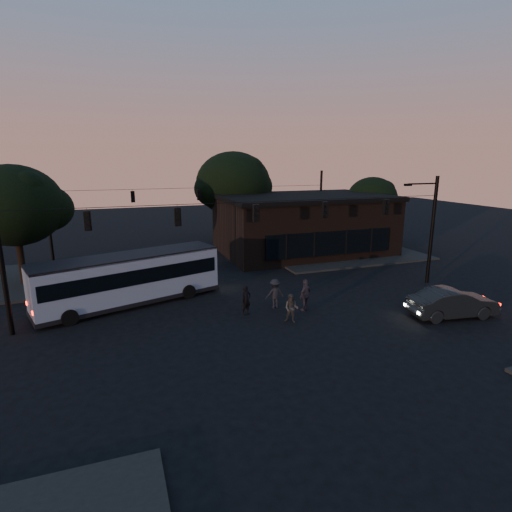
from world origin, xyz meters
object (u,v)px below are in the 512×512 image
object	(u,v)px
building	(303,224)
pedestrian_d	(275,294)
bus	(130,277)
pedestrian_b	(291,308)
pedestrian_a	(246,300)
pedestrian_c	(305,295)
car	(452,303)

from	to	relation	value
building	pedestrian_d	distance (m)	15.43
bus	pedestrian_b	world-z (taller)	bus
building	bus	size ratio (longest dim) A/B	1.38
bus	pedestrian_a	bearing A→B (deg)	-51.79
pedestrian_a	pedestrian_c	bearing A→B (deg)	-28.10
building	bus	xyz separation A→B (m)	(-16.13, -9.42, -0.99)
building	bus	world-z (taller)	building
pedestrian_a	pedestrian_c	distance (m)	3.50
car	pedestrian_b	distance (m)	9.05
pedestrian_b	pedestrian_c	world-z (taller)	pedestrian_c
pedestrian_a	pedestrian_d	world-z (taller)	pedestrian_d
pedestrian_c	pedestrian_d	distance (m)	1.80
bus	pedestrian_d	world-z (taller)	bus
pedestrian_a	pedestrian_b	distance (m)	2.67
pedestrian_c	pedestrian_d	xyz separation A→B (m)	(-1.50, 0.99, -0.05)
bus	pedestrian_d	size ratio (longest dim) A/B	6.31
bus	building	bearing A→B (deg)	12.48
car	pedestrian_a	size ratio (longest dim) A/B	2.81
pedestrian_a	pedestrian_b	size ratio (longest dim) A/B	1.10
building	pedestrian_c	world-z (taller)	building
bus	pedestrian_d	bearing A→B (deg)	-41.80
pedestrian_b	pedestrian_d	distance (m)	2.33
pedestrian_d	building	bearing A→B (deg)	-121.09
pedestrian_a	pedestrian_b	bearing A→B (deg)	-63.08
building	pedestrian_c	xyz separation A→B (m)	(-6.67, -13.95, -1.77)
bus	pedestrian_d	xyz separation A→B (m)	(7.96, -3.54, -0.84)
car	pedestrian_d	world-z (taller)	pedestrian_d
car	pedestrian_a	xyz separation A→B (m)	(-10.71, 4.11, 0.06)
pedestrian_b	car	bearing A→B (deg)	22.11
pedestrian_c	bus	bearing A→B (deg)	-57.68
pedestrian_a	pedestrian_d	distance (m)	2.02
pedestrian_d	pedestrian_b	bearing A→B (deg)	91.11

